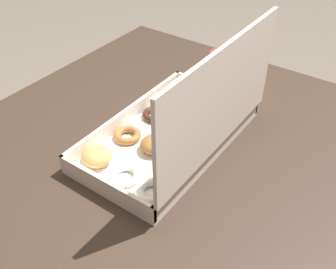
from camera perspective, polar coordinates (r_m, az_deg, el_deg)
name	(u,v)px	position (r m, az deg, el deg)	size (l,w,h in m)	color
dining_table	(166,172)	(0.98, -0.29, -5.40)	(0.92, 0.87, 0.74)	#38281E
donut_box	(180,126)	(0.84, 1.81, 1.20)	(0.42, 0.24, 0.27)	white
coffee_mug	(223,68)	(1.08, 7.99, 9.56)	(0.08, 0.08, 0.09)	#A3382D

